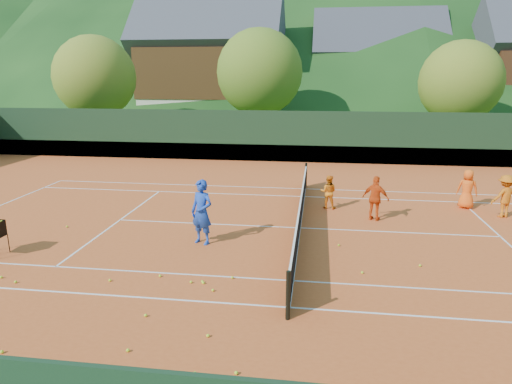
# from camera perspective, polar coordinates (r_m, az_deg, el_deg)

# --- Properties ---
(ground) EXTENTS (400.00, 400.00, 0.00)m
(ground) POSITION_cam_1_polar(r_m,az_deg,el_deg) (15.54, 5.51, -4.56)
(ground) COLOR #2D541A
(ground) RESTS_ON ground
(clay_court) EXTENTS (40.00, 24.00, 0.02)m
(clay_court) POSITION_cam_1_polar(r_m,az_deg,el_deg) (15.54, 5.51, -4.53)
(clay_court) COLOR #C75020
(clay_court) RESTS_ON ground
(coach) EXTENTS (0.85, 0.72, 1.99)m
(coach) POSITION_cam_1_polar(r_m,az_deg,el_deg) (13.89, -6.79, -2.52)
(coach) COLOR #1C43B7
(coach) RESTS_ON clay_court
(student_a) EXTENTS (0.69, 0.57, 1.30)m
(student_a) POSITION_cam_1_polar(r_m,az_deg,el_deg) (17.76, 9.03, 0.01)
(student_a) COLOR orange
(student_a) RESTS_ON clay_court
(student_b) EXTENTS (1.02, 0.73, 1.61)m
(student_b) POSITION_cam_1_polar(r_m,az_deg,el_deg) (16.58, 14.72, -0.78)
(student_b) COLOR #E64F14
(student_b) RESTS_ON clay_court
(student_c) EXTENTS (0.85, 0.68, 1.53)m
(student_c) POSITION_cam_1_polar(r_m,az_deg,el_deg) (19.32, 24.90, 0.36)
(student_c) COLOR #FF6016
(student_c) RESTS_ON clay_court
(student_d) EXTENTS (1.14, 0.87, 1.56)m
(student_d) POSITION_cam_1_polar(r_m,az_deg,el_deg) (18.72, 28.67, -0.46)
(student_d) COLOR #D06712
(student_d) RESTS_ON clay_court
(tennis_ball_0) EXTENTS (0.07, 0.07, 0.07)m
(tennis_ball_0) POSITION_cam_1_polar(r_m,az_deg,el_deg) (13.01, -27.85, -9.91)
(tennis_ball_0) COLOR #C1F328
(tennis_ball_0) RESTS_ON clay_court
(tennis_ball_1) EXTENTS (0.07, 0.07, 0.07)m
(tennis_ball_1) POSITION_cam_1_polar(r_m,az_deg,el_deg) (8.53, -7.66, -21.56)
(tennis_ball_1) COLOR #C1F328
(tennis_ball_1) RESTS_ON clay_court
(tennis_ball_3) EXTENTS (0.07, 0.07, 0.07)m
(tennis_ball_3) POSITION_cam_1_polar(r_m,az_deg,el_deg) (16.77, -22.55, -4.01)
(tennis_ball_3) COLOR #C1F328
(tennis_ball_3) RESTS_ON clay_court
(tennis_ball_4) EXTENTS (0.07, 0.07, 0.07)m
(tennis_ball_4) POSITION_cam_1_polar(r_m,az_deg,el_deg) (12.12, -11.90, -10.22)
(tennis_ball_4) COLOR #C1F328
(tennis_ball_4) RESTS_ON clay_court
(tennis_ball_5) EXTENTS (0.07, 0.07, 0.07)m
(tennis_ball_5) POSITION_cam_1_polar(r_m,az_deg,el_deg) (11.57, -6.60, -11.21)
(tennis_ball_5) COLOR #C1F328
(tennis_ball_5) RESTS_ON clay_court
(tennis_ball_6) EXTENTS (0.07, 0.07, 0.07)m
(tennis_ball_6) POSITION_cam_1_polar(r_m,az_deg,el_deg) (13.46, -29.24, -9.27)
(tennis_ball_6) COLOR #C1F328
(tennis_ball_6) RESTS_ON clay_court
(tennis_ball_7) EXTENTS (0.07, 0.07, 0.07)m
(tennis_ball_7) POSITION_cam_1_polar(r_m,az_deg,el_deg) (9.34, -15.73, -18.51)
(tennis_ball_7) COLOR #C1F328
(tennis_ball_7) RESTS_ON clay_court
(tennis_ball_8) EXTENTS (0.07, 0.07, 0.07)m
(tennis_ball_8) POSITION_cam_1_polar(r_m,az_deg,el_deg) (11.20, -5.41, -12.12)
(tennis_ball_8) COLOR #C1F328
(tennis_ball_8) RESTS_ON clay_court
(tennis_ball_9) EXTENTS (0.07, 0.07, 0.07)m
(tennis_ball_9) POSITION_cam_1_polar(r_m,az_deg,el_deg) (11.65, -8.12, -11.09)
(tennis_ball_9) COLOR #C1F328
(tennis_ball_9) RESTS_ON clay_court
(tennis_ball_10) EXTENTS (0.07, 0.07, 0.07)m
(tennis_ball_10) POSITION_cam_1_polar(r_m,az_deg,el_deg) (11.79, -2.98, -10.62)
(tennis_ball_10) COLOR #C1F328
(tennis_ball_10) RESTS_ON clay_court
(tennis_ball_12) EXTENTS (0.07, 0.07, 0.07)m
(tennis_ball_12) POSITION_cam_1_polar(r_m,az_deg,el_deg) (13.22, 19.82, -8.64)
(tennis_ball_12) COLOR #C1F328
(tennis_ball_12) RESTS_ON clay_court
(tennis_ball_13) EXTENTS (0.07, 0.07, 0.07)m
(tennis_ball_13) POSITION_cam_1_polar(r_m,az_deg,el_deg) (10.38, -13.64, -14.76)
(tennis_ball_13) COLOR #C1F328
(tennis_ball_13) RESTS_ON clay_court
(tennis_ball_16) EXTENTS (0.07, 0.07, 0.07)m
(tennis_ball_16) POSITION_cam_1_polar(r_m,az_deg,el_deg) (10.15, -29.18, -17.05)
(tennis_ball_16) COLOR #C1F328
(tennis_ball_16) RESTS_ON clay_court
(tennis_ball_17) EXTENTS (0.07, 0.07, 0.07)m
(tennis_ball_17) POSITION_cam_1_polar(r_m,az_deg,el_deg) (11.64, -6.71, -11.06)
(tennis_ball_17) COLOR #C1F328
(tennis_ball_17) RESTS_ON clay_court
(tennis_ball_18) EXTENTS (0.07, 0.07, 0.07)m
(tennis_ball_18) POSITION_cam_1_polar(r_m,az_deg,el_deg) (12.36, 13.13, -9.78)
(tennis_ball_18) COLOR #C1F328
(tennis_ball_18) RESTS_ON clay_court
(tennis_ball_19) EXTENTS (0.07, 0.07, 0.07)m
(tennis_ball_19) POSITION_cam_1_polar(r_m,az_deg,el_deg) (8.48, -2.48, -21.66)
(tennis_ball_19) COLOR #C1F328
(tennis_ball_19) RESTS_ON clay_court
(tennis_ball_21) EXTENTS (0.07, 0.07, 0.07)m
(tennis_ball_21) POSITION_cam_1_polar(r_m,az_deg,el_deg) (9.49, -6.03, -17.42)
(tennis_ball_21) COLOR #C1F328
(tennis_ball_21) RESTS_ON clay_court
(tennis_ball_25) EXTENTS (0.07, 0.07, 0.07)m
(tennis_ball_25) POSITION_cam_1_polar(r_m,az_deg,el_deg) (14.09, 10.31, -6.55)
(tennis_ball_25) COLOR #C1F328
(tennis_ball_25) RESTS_ON clay_court
(tennis_ball_26) EXTENTS (0.07, 0.07, 0.07)m
(tennis_ball_26) POSITION_cam_1_polar(r_m,az_deg,el_deg) (12.20, -17.80, -10.46)
(tennis_ball_26) COLOR #C1F328
(tennis_ball_26) RESTS_ON clay_court
(court_lines) EXTENTS (23.83, 11.03, 0.00)m
(court_lines) POSITION_cam_1_polar(r_m,az_deg,el_deg) (15.53, 5.51, -4.48)
(court_lines) COLOR white
(court_lines) RESTS_ON clay_court
(tennis_net) EXTENTS (0.10, 12.07, 1.10)m
(tennis_net) POSITION_cam_1_polar(r_m,az_deg,el_deg) (15.38, 5.56, -2.73)
(tennis_net) COLOR black
(tennis_net) RESTS_ON clay_court
(perimeter_fence) EXTENTS (40.40, 24.24, 3.00)m
(perimeter_fence) POSITION_cam_1_polar(r_m,az_deg,el_deg) (15.17, 5.63, -0.03)
(perimeter_fence) COLOR black
(perimeter_fence) RESTS_ON clay_court
(chalet_left) EXTENTS (13.80, 9.93, 12.92)m
(chalet_left) POSITION_cam_1_polar(r_m,az_deg,el_deg) (45.91, -5.61, 15.17)
(chalet_left) COLOR beige
(chalet_left) RESTS_ON ground
(chalet_mid) EXTENTS (12.65, 8.82, 11.45)m
(chalet_mid) POSITION_cam_1_polar(r_m,az_deg,el_deg) (48.99, 14.70, 13.97)
(chalet_mid) COLOR beige
(chalet_mid) RESTS_ON ground
(tree_a) EXTENTS (6.00, 6.00, 7.88)m
(tree_a) POSITION_cam_1_polar(r_m,az_deg,el_deg) (36.62, -19.53, 13.40)
(tree_a) COLOR #3E2A19
(tree_a) RESTS_ON ground
(tree_b) EXTENTS (6.40, 6.40, 8.40)m
(tree_b) POSITION_cam_1_polar(r_m,az_deg,el_deg) (34.98, 0.42, 14.73)
(tree_b) COLOR #3F2719
(tree_b) RESTS_ON ground
(tree_c) EXTENTS (5.60, 5.60, 7.35)m
(tree_c) POSITION_cam_1_polar(r_m,az_deg,el_deg) (35.00, 24.15, 12.43)
(tree_c) COLOR #3C2618
(tree_c) RESTS_ON ground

